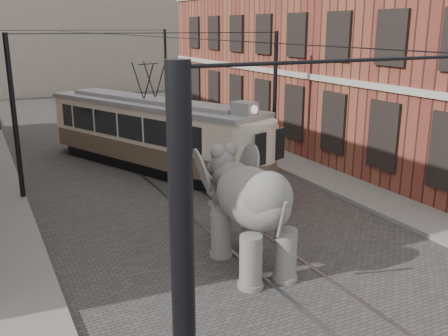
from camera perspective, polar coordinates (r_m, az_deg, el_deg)
ground at (r=16.11m, az=0.95°, el=-7.02°), size 120.00×120.00×0.00m
tram_rails at (r=16.11m, az=0.95°, el=-6.98°), size 1.54×80.00×0.02m
sidewalk_right at (r=19.41m, az=16.92°, el=-3.47°), size 2.00×60.00×0.15m
sidewalk_left at (r=14.56m, az=-22.85°, el=-10.59°), size 2.00×60.00×0.15m
brick_building at (r=28.48m, az=12.84°, el=14.86°), size 8.00×26.00×12.00m
distant_block at (r=53.64m, az=-19.81°, el=15.62°), size 28.00×10.00×14.00m
catenary at (r=19.64m, az=-6.28°, el=6.16°), size 11.00×30.20×6.00m
tram at (r=22.59m, az=-8.26°, el=5.65°), size 6.86×11.84×4.69m
elephant at (r=13.24m, az=3.17°, el=-5.17°), size 3.03×5.09×3.02m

